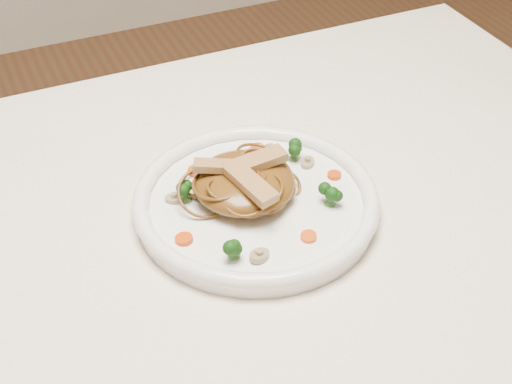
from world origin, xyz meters
name	(u,v)px	position (x,y,z in m)	size (l,w,h in m)	color
table	(217,294)	(0.00, 0.00, 0.65)	(1.20, 0.80, 0.75)	white
plate	(256,206)	(0.06, 0.02, 0.76)	(0.29, 0.29, 0.02)	white
noodle_mound	(244,182)	(0.05, 0.03, 0.78)	(0.12, 0.12, 0.04)	brown
chicken_a	(256,162)	(0.07, 0.04, 0.81)	(0.07, 0.02, 0.01)	tan
chicken_b	(220,166)	(0.03, 0.05, 0.81)	(0.06, 0.02, 0.01)	tan
chicken_c	(251,183)	(0.05, 0.00, 0.81)	(0.07, 0.02, 0.01)	tan
broccoli_0	(293,148)	(0.14, 0.07, 0.78)	(0.03, 0.03, 0.03)	#13410D
broccoli_1	(185,190)	(-0.01, 0.05, 0.78)	(0.03, 0.03, 0.03)	#13410D
broccoli_2	(234,246)	(0.00, -0.06, 0.78)	(0.03, 0.03, 0.03)	#13410D
broccoli_3	(331,194)	(0.14, -0.02, 0.78)	(0.03, 0.03, 0.03)	#13410D
carrot_0	(258,149)	(0.10, 0.11, 0.77)	(0.02, 0.02, 0.01)	#D64E07
carrot_1	(184,239)	(-0.04, -0.01, 0.77)	(0.02, 0.02, 0.01)	#D64E07
carrot_2	(334,175)	(0.17, 0.02, 0.77)	(0.02, 0.02, 0.01)	#D64E07
carrot_3	(196,171)	(0.01, 0.10, 0.77)	(0.02, 0.02, 0.01)	#D64E07
carrot_4	(309,237)	(0.09, -0.07, 0.77)	(0.02, 0.02, 0.01)	#D64E07
mushroom_0	(259,256)	(0.02, -0.07, 0.77)	(0.03, 0.03, 0.01)	gray
mushroom_1	(307,163)	(0.15, 0.06, 0.77)	(0.02, 0.02, 0.01)	gray
mushroom_2	(174,199)	(-0.03, 0.06, 0.77)	(0.02, 0.02, 0.01)	gray
mushroom_3	(271,150)	(0.12, 0.10, 0.77)	(0.02, 0.02, 0.01)	gray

